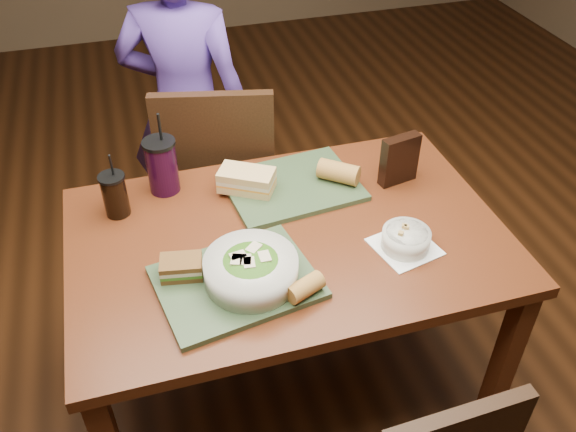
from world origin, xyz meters
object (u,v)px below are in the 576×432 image
at_px(dining_table, 288,256).
at_px(cup_cola, 115,195).
at_px(diner, 186,109).
at_px(chair_far, 214,182).
at_px(baguette_far, 339,172).
at_px(tray_near, 237,282).
at_px(sandwich_near, 181,267).
at_px(cup_berry, 162,166).
at_px(salad_bowl, 251,268).
at_px(soup_bowl, 406,239).
at_px(chip_bag, 399,160).
at_px(tray_far, 292,186).
at_px(sandwich_far, 247,180).
at_px(baguette_near, 305,287).

height_order(dining_table, cup_cola, cup_cola).
relative_size(diner, cup_cola, 6.58).
bearing_deg(chair_far, baguette_far, -49.52).
relative_size(dining_table, tray_near, 3.10).
height_order(sandwich_near, cup_berry, cup_berry).
relative_size(chair_far, diner, 0.68).
bearing_deg(cup_berry, salad_bowl, -71.63).
xyz_separation_m(soup_bowl, cup_berry, (-0.64, 0.49, 0.06)).
bearing_deg(tray_near, salad_bowl, -15.96).
relative_size(sandwich_near, chip_bag, 0.73).
height_order(chair_far, cup_cola, chair_far).
bearing_deg(cup_berry, soup_bowl, -37.43).
height_order(soup_bowl, baguette_far, baguette_far).
bearing_deg(dining_table, cup_berry, 134.21).
relative_size(tray_near, cup_berry, 1.47).
xyz_separation_m(sandwich_near, chip_bag, (0.76, 0.26, 0.04)).
relative_size(salad_bowl, cup_cola, 1.16).
relative_size(tray_far, baguette_far, 3.13).
bearing_deg(chip_bag, dining_table, -171.00).
height_order(soup_bowl, cup_berry, cup_berry).
height_order(diner, sandwich_far, diner).
bearing_deg(tray_near, baguette_far, 40.17).
distance_m(tray_far, soup_bowl, 0.44).
distance_m(tray_near, sandwich_far, 0.42).
height_order(dining_table, sandwich_far, sandwich_far).
bearing_deg(baguette_far, soup_bowl, -76.97).
relative_size(chair_far, tray_far, 2.34).
distance_m(salad_bowl, baguette_near, 0.16).
xyz_separation_m(salad_bowl, cup_berry, (-0.17, 0.51, 0.03)).
xyz_separation_m(salad_bowl, baguette_near, (0.12, -0.09, -0.02)).
bearing_deg(tray_near, dining_table, 40.07).
height_order(sandwich_near, chip_bag, chip_bag).
bearing_deg(cup_cola, tray_far, -2.85).
xyz_separation_m(sandwich_far, baguette_far, (0.30, -0.04, -0.00)).
bearing_deg(soup_bowl, cup_cola, 153.17).
bearing_deg(baguette_far, baguette_near, -119.56).
xyz_separation_m(dining_table, salad_bowl, (-0.15, -0.18, 0.15)).
bearing_deg(sandwich_far, salad_bowl, -101.70).
distance_m(dining_table, sandwich_far, 0.28).
height_order(diner, baguette_far, diner).
height_order(sandwich_near, cup_cola, cup_cola).
distance_m(tray_near, baguette_far, 0.56).
bearing_deg(baguette_far, sandwich_far, 172.55).
relative_size(tray_near, salad_bowl, 1.65).
height_order(sandwich_far, cup_berry, cup_berry).
distance_m(dining_table, diner, 0.92).
xyz_separation_m(diner, baguette_near, (0.14, -1.17, 0.07)).
bearing_deg(dining_table, salad_bowl, -131.51).
distance_m(sandwich_far, cup_berry, 0.27).
xyz_separation_m(dining_table, cup_cola, (-0.48, 0.25, 0.16)).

